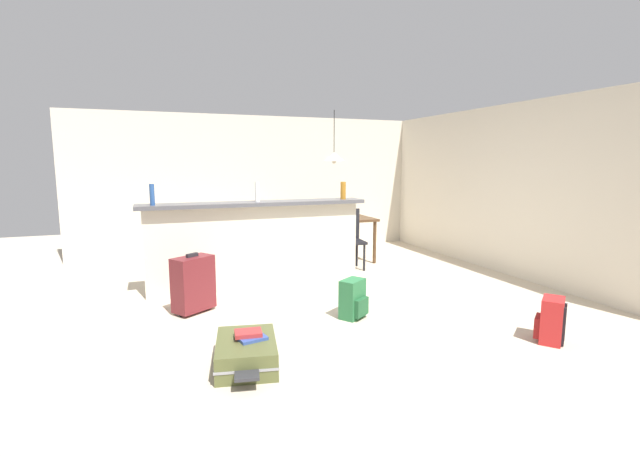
# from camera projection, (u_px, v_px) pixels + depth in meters

# --- Properties ---
(ground_plane) EXTENTS (13.00, 13.00, 0.05)m
(ground_plane) POSITION_uv_depth(u_px,v_px,m) (317.00, 296.00, 5.67)
(ground_plane) COLOR beige
(wall_back) EXTENTS (6.60, 0.10, 2.50)m
(wall_back) POSITION_uv_depth(u_px,v_px,m) (259.00, 184.00, 8.30)
(wall_back) COLOR beige
(wall_back) RESTS_ON ground_plane
(wall_right) EXTENTS (0.10, 6.00, 2.50)m
(wall_right) POSITION_uv_depth(u_px,v_px,m) (496.00, 189.00, 6.83)
(wall_right) COLOR beige
(wall_right) RESTS_ON ground_plane
(partition_half_wall) EXTENTS (2.80, 0.20, 1.10)m
(partition_half_wall) POSITION_uv_depth(u_px,v_px,m) (257.00, 247.00, 5.91)
(partition_half_wall) COLOR beige
(partition_half_wall) RESTS_ON ground_plane
(bar_countertop) EXTENTS (2.96, 0.40, 0.05)m
(bar_countertop) POSITION_uv_depth(u_px,v_px,m) (256.00, 204.00, 5.82)
(bar_countertop) COLOR #4C4C51
(bar_countertop) RESTS_ON partition_half_wall
(bottle_blue) EXTENTS (0.06, 0.06, 0.26)m
(bottle_blue) POSITION_uv_depth(u_px,v_px,m) (152.00, 195.00, 5.29)
(bottle_blue) COLOR #284C89
(bottle_blue) RESTS_ON bar_countertop
(bottle_white) EXTENTS (0.06, 0.06, 0.26)m
(bottle_white) POSITION_uv_depth(u_px,v_px,m) (257.00, 192.00, 5.78)
(bottle_white) COLOR silver
(bottle_white) RESTS_ON bar_countertop
(bottle_amber) EXTENTS (0.07, 0.07, 0.24)m
(bottle_amber) POSITION_uv_depth(u_px,v_px,m) (343.00, 191.00, 6.18)
(bottle_amber) COLOR #9E661E
(bottle_amber) RESTS_ON bar_countertop
(dining_table) EXTENTS (1.10, 0.80, 0.74)m
(dining_table) POSITION_uv_depth(u_px,v_px,m) (339.00, 223.00, 7.45)
(dining_table) COLOR #4C331E
(dining_table) RESTS_ON ground_plane
(dining_chair_near_partition) EXTENTS (0.43, 0.43, 0.93)m
(dining_chair_near_partition) POSITION_uv_depth(u_px,v_px,m) (349.00, 236.00, 7.00)
(dining_chair_near_partition) COLOR black
(dining_chair_near_partition) RESTS_ON ground_plane
(pendant_lamp) EXTENTS (0.34, 0.34, 0.86)m
(pendant_lamp) POSITION_uv_depth(u_px,v_px,m) (334.00, 157.00, 7.33)
(pendant_lamp) COLOR black
(suitcase_flat_olive) EXTENTS (0.62, 0.88, 0.22)m
(suitcase_flat_olive) POSITION_uv_depth(u_px,v_px,m) (246.00, 353.00, 3.65)
(suitcase_flat_olive) COLOR #51562D
(suitcase_flat_olive) RESTS_ON ground_plane
(suitcase_upright_maroon) EXTENTS (0.50, 0.44, 0.67)m
(suitcase_upright_maroon) POSITION_uv_depth(u_px,v_px,m) (193.00, 283.00, 4.93)
(suitcase_upright_maroon) COLOR maroon
(suitcase_upright_maroon) RESTS_ON ground_plane
(backpack_red) EXTENTS (0.34, 0.34, 0.42)m
(backpack_red) POSITION_uv_depth(u_px,v_px,m) (551.00, 321.00, 4.13)
(backpack_red) COLOR red
(backpack_red) RESTS_ON ground_plane
(backpack_green) EXTENTS (0.34, 0.33, 0.42)m
(backpack_green) POSITION_uv_depth(u_px,v_px,m) (353.00, 300.00, 4.77)
(backpack_green) COLOR #286B3D
(backpack_green) RESTS_ON ground_plane
(book_stack) EXTENTS (0.27, 0.23, 0.06)m
(book_stack) POSITION_uv_depth(u_px,v_px,m) (250.00, 335.00, 3.66)
(book_stack) COLOR #334C99
(book_stack) RESTS_ON suitcase_flat_olive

